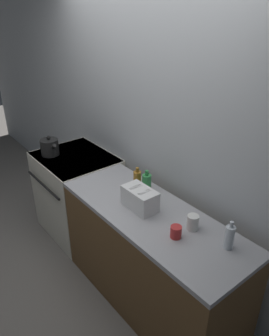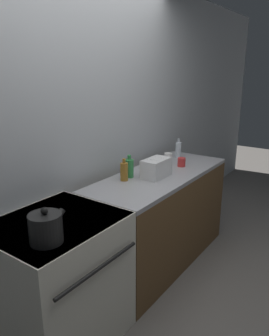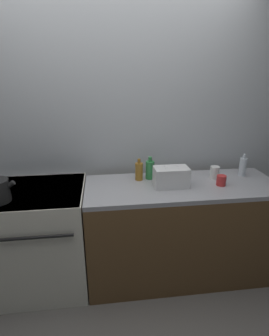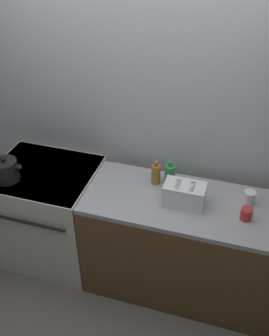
{
  "view_description": "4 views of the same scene",
  "coord_description": "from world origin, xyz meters",
  "px_view_note": "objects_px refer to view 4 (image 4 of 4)",
  "views": [
    {
      "loc": [
        2.06,
        -1.04,
        2.3
      ],
      "look_at": [
        0.28,
        0.38,
        1.12
      ],
      "focal_mm": 35.0,
      "sensor_mm": 36.0,
      "label": 1
    },
    {
      "loc": [
        -1.86,
        -1.13,
        1.79
      ],
      "look_at": [
        0.21,
        0.33,
        1.02
      ],
      "focal_mm": 35.0,
      "sensor_mm": 36.0,
      "label": 2
    },
    {
      "loc": [
        -0.07,
        -1.63,
        1.76
      ],
      "look_at": [
        0.18,
        0.38,
        1.02
      ],
      "focal_mm": 28.0,
      "sensor_mm": 36.0,
      "label": 3
    },
    {
      "loc": [
        0.7,
        -1.67,
        2.59
      ],
      "look_at": [
        0.09,
        0.35,
        1.06
      ],
      "focal_mm": 40.0,
      "sensor_mm": 36.0,
      "label": 4
    }
  ],
  "objects_px": {
    "toaster": "(184,194)",
    "cup_white": "(249,198)",
    "cup_red": "(246,214)",
    "kettle": "(6,170)",
    "stove": "(50,213)",
    "bottle_amber": "(156,174)",
    "bottle_green": "(170,175)"
  },
  "relations": [
    {
      "from": "kettle",
      "to": "cup_red",
      "type": "relative_size",
      "value": 2.7
    },
    {
      "from": "toaster",
      "to": "bottle_green",
      "type": "height_order",
      "value": "bottle_green"
    },
    {
      "from": "toaster",
      "to": "cup_white",
      "type": "distance_m",
      "value": 0.44
    },
    {
      "from": "stove",
      "to": "cup_red",
      "type": "height_order",
      "value": "cup_red"
    },
    {
      "from": "toaster",
      "to": "cup_white",
      "type": "xyz_separation_m",
      "value": [
        0.42,
        0.12,
        -0.03
      ]
    },
    {
      "from": "bottle_amber",
      "to": "bottle_green",
      "type": "bearing_deg",
      "value": 10.33
    },
    {
      "from": "stove",
      "to": "bottle_green",
      "type": "xyz_separation_m",
      "value": [
        0.97,
        0.13,
        0.52
      ]
    },
    {
      "from": "stove",
      "to": "kettle",
      "type": "height_order",
      "value": "kettle"
    },
    {
      "from": "stove",
      "to": "bottle_amber",
      "type": "distance_m",
      "value": 1.01
    },
    {
      "from": "kettle",
      "to": "bottle_green",
      "type": "relative_size",
      "value": 1.15
    },
    {
      "from": "cup_white",
      "to": "bottle_amber",
      "type": "bearing_deg",
      "value": 175.93
    },
    {
      "from": "bottle_green",
      "to": "bottle_amber",
      "type": "height_order",
      "value": "bottle_green"
    },
    {
      "from": "cup_white",
      "to": "cup_red",
      "type": "relative_size",
      "value": 1.28
    },
    {
      "from": "kettle",
      "to": "bottle_amber",
      "type": "distance_m",
      "value": 1.1
    },
    {
      "from": "bottle_amber",
      "to": "cup_white",
      "type": "relative_size",
      "value": 1.77
    },
    {
      "from": "cup_white",
      "to": "cup_red",
      "type": "xyz_separation_m",
      "value": [
        -0.01,
        -0.15,
        -0.01
      ]
    },
    {
      "from": "stove",
      "to": "toaster",
      "type": "relative_size",
      "value": 3.2
    },
    {
      "from": "toaster",
      "to": "cup_white",
      "type": "relative_size",
      "value": 2.57
    },
    {
      "from": "cup_red",
      "to": "kettle",
      "type": "bearing_deg",
      "value": -177.47
    },
    {
      "from": "bottle_amber",
      "to": "cup_red",
      "type": "xyz_separation_m",
      "value": [
        0.66,
        -0.2,
        -0.04
      ]
    },
    {
      "from": "kettle",
      "to": "bottle_amber",
      "type": "relative_size",
      "value": 1.2
    },
    {
      "from": "kettle",
      "to": "bottle_amber",
      "type": "xyz_separation_m",
      "value": [
        1.06,
        0.28,
        -0.0
      ]
    },
    {
      "from": "stove",
      "to": "cup_red",
      "type": "xyz_separation_m",
      "value": [
        1.52,
        -0.09,
        0.47
      ]
    },
    {
      "from": "bottle_green",
      "to": "stove",
      "type": "bearing_deg",
      "value": -172.42
    },
    {
      "from": "cup_white",
      "to": "cup_red",
      "type": "distance_m",
      "value": 0.15
    },
    {
      "from": "bottle_green",
      "to": "bottle_amber",
      "type": "xyz_separation_m",
      "value": [
        -0.1,
        -0.02,
        -0.0
      ]
    },
    {
      "from": "bottle_amber",
      "to": "cup_white",
      "type": "height_order",
      "value": "bottle_amber"
    },
    {
      "from": "stove",
      "to": "cup_white",
      "type": "height_order",
      "value": "cup_white"
    },
    {
      "from": "toaster",
      "to": "cup_white",
      "type": "bearing_deg",
      "value": 15.84
    },
    {
      "from": "bottle_amber",
      "to": "cup_white",
      "type": "xyz_separation_m",
      "value": [
        0.66,
        -0.05,
        -0.03
      ]
    },
    {
      "from": "bottle_amber",
      "to": "toaster",
      "type": "bearing_deg",
      "value": -35.02
    },
    {
      "from": "bottle_green",
      "to": "bottle_amber",
      "type": "bearing_deg",
      "value": -169.67
    }
  ]
}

